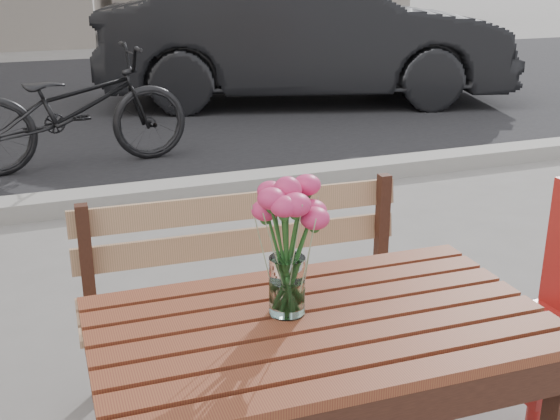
# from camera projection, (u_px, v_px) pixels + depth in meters

# --- Properties ---
(street) EXTENTS (30.00, 8.12, 0.12)m
(street) POSITION_uv_depth(u_px,v_px,m) (89.00, 135.00, 6.61)
(street) COLOR black
(street) RESTS_ON ground
(main_table) EXTENTS (1.18, 0.71, 0.71)m
(main_table) POSITION_uv_depth(u_px,v_px,m) (320.00, 359.00, 1.82)
(main_table) COLOR maroon
(main_table) RESTS_ON ground
(main_bench) EXTENTS (1.29, 0.44, 0.79)m
(main_bench) POSITION_uv_depth(u_px,v_px,m) (249.00, 268.00, 2.64)
(main_bench) COLOR #98744E
(main_bench) RESTS_ON ground
(main_vase) EXTENTS (0.20, 0.20, 0.37)m
(main_vase) POSITION_uv_depth(u_px,v_px,m) (287.00, 231.00, 1.74)
(main_vase) COLOR white
(main_vase) RESTS_ON main_table
(parked_car) EXTENTS (4.92, 2.85, 1.53)m
(parked_car) POSITION_uv_depth(u_px,v_px,m) (305.00, 36.00, 8.12)
(parked_car) COLOR black
(parked_car) RESTS_ON ground
(bicycle) EXTENTS (1.87, 0.80, 0.96)m
(bicycle) POSITION_uv_depth(u_px,v_px,m) (74.00, 108.00, 5.55)
(bicycle) COLOR black
(bicycle) RESTS_ON ground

